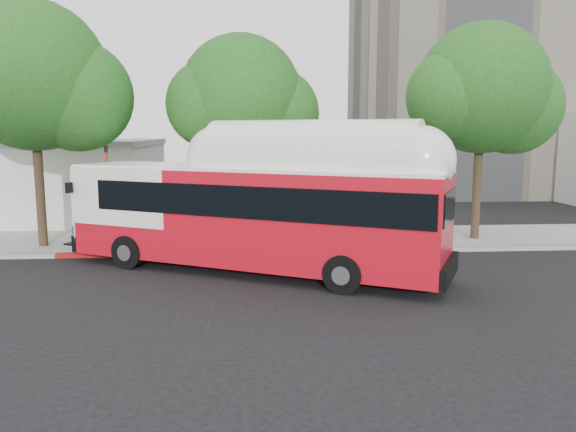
{
  "coord_description": "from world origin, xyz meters",
  "views": [
    {
      "loc": [
        -0.81,
        -17.35,
        4.73
      ],
      "look_at": [
        0.71,
        3.0,
        1.63
      ],
      "focal_mm": 35.0,
      "sensor_mm": 36.0,
      "label": 1
    }
  ],
  "objects": [
    {
      "name": "street_tree_right",
      "position": [
        9.44,
        5.86,
        6.26
      ],
      "size": [
        6.21,
        5.4,
        9.18
      ],
      "color": "#2D2116",
      "rests_on": "ground"
    },
    {
      "name": "street_tree_mid",
      "position": [
        -0.59,
        6.06,
        5.91
      ],
      "size": [
        5.75,
        5.0,
        8.62
      ],
      "color": "#2D2116",
      "rests_on": "ground"
    },
    {
      "name": "red_curb_segment",
      "position": [
        -3.0,
        3.9,
        0.08
      ],
      "size": [
        10.0,
        0.32,
        0.16
      ],
      "primitive_type": "cube",
      "color": "maroon",
      "rests_on": "ground"
    },
    {
      "name": "sidewalk",
      "position": [
        0.0,
        6.5,
        0.07
      ],
      "size": [
        60.0,
        5.0,
        0.15
      ],
      "primitive_type": "cube",
      "color": "gray",
      "rests_on": "ground"
    },
    {
      "name": "ground",
      "position": [
        0.0,
        0.0,
        0.0
      ],
      "size": [
        120.0,
        120.0,
        0.0
      ],
      "primitive_type": "plane",
      "color": "black",
      "rests_on": "ground"
    },
    {
      "name": "signal_pole",
      "position": [
        -6.11,
        4.49,
        2.15
      ],
      "size": [
        0.12,
        0.4,
        4.18
      ],
      "color": "#AD121B",
      "rests_on": "ground"
    },
    {
      "name": "low_commercial_bldg",
      "position": [
        -14.0,
        14.0,
        2.15
      ],
      "size": [
        16.2,
        10.2,
        4.25
      ],
      "color": "silver",
      "rests_on": "ground"
    },
    {
      "name": "street_tree_left",
      "position": [
        -8.53,
        5.56,
        6.6
      ],
      "size": [
        6.67,
        5.8,
        9.74
      ],
      "color": "#2D2116",
      "rests_on": "ground"
    },
    {
      "name": "transit_bus",
      "position": [
        -0.57,
        1.18,
        1.9
      ],
      "size": [
        13.32,
        8.42,
        4.07
      ],
      "rotation": [
        0.0,
        0.0,
        -0.48
      ],
      "color": "red",
      "rests_on": "ground"
    },
    {
      "name": "curb_strip",
      "position": [
        0.0,
        3.9,
        0.07
      ],
      "size": [
        60.0,
        0.3,
        0.15
      ],
      "primitive_type": "cube",
      "color": "gray",
      "rests_on": "ground"
    }
  ]
}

